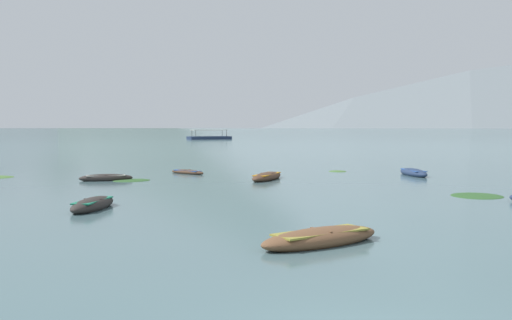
{
  "coord_description": "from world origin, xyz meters",
  "views": [
    {
      "loc": [
        -2.07,
        -7.75,
        3.21
      ],
      "look_at": [
        1.27,
        42.53,
        0.23
      ],
      "focal_mm": 40.05,
      "sensor_mm": 36.0,
      "label": 1
    }
  ],
  "objects_px": {
    "rowboat_1": "(187,172)",
    "rowboat_5": "(413,173)",
    "rowboat_4": "(106,178)",
    "rowboat_6": "(93,205)",
    "rowboat_3": "(321,238)",
    "ferry_0": "(209,137)",
    "rowboat_2": "(267,177)"
  },
  "relations": [
    {
      "from": "rowboat_1",
      "to": "rowboat_5",
      "type": "bearing_deg",
      "value": -9.13
    },
    {
      "from": "rowboat_4",
      "to": "rowboat_5",
      "type": "xyz_separation_m",
      "value": [
        19.37,
        2.25,
        0.02
      ]
    },
    {
      "from": "rowboat_6",
      "to": "rowboat_1",
      "type": "bearing_deg",
      "value": 80.4
    },
    {
      "from": "rowboat_3",
      "to": "rowboat_6",
      "type": "relative_size",
      "value": 1.16
    },
    {
      "from": "rowboat_1",
      "to": "rowboat_5",
      "type": "relative_size",
      "value": 0.7
    },
    {
      "from": "rowboat_1",
      "to": "ferry_0",
      "type": "distance_m",
      "value": 102.9
    },
    {
      "from": "rowboat_4",
      "to": "rowboat_6",
      "type": "bearing_deg",
      "value": -81.45
    },
    {
      "from": "rowboat_6",
      "to": "ferry_0",
      "type": "relative_size",
      "value": 0.31
    },
    {
      "from": "rowboat_3",
      "to": "rowboat_6",
      "type": "bearing_deg",
      "value": 137.02
    },
    {
      "from": "rowboat_1",
      "to": "rowboat_5",
      "type": "height_order",
      "value": "rowboat_5"
    },
    {
      "from": "rowboat_4",
      "to": "rowboat_6",
      "type": "distance_m",
      "value": 11.92
    },
    {
      "from": "rowboat_4",
      "to": "rowboat_5",
      "type": "relative_size",
      "value": 0.83
    },
    {
      "from": "rowboat_2",
      "to": "rowboat_4",
      "type": "bearing_deg",
      "value": -179.79
    },
    {
      "from": "rowboat_1",
      "to": "rowboat_2",
      "type": "relative_size",
      "value": 0.63
    },
    {
      "from": "rowboat_1",
      "to": "rowboat_4",
      "type": "relative_size",
      "value": 0.84
    },
    {
      "from": "rowboat_3",
      "to": "ferry_0",
      "type": "bearing_deg",
      "value": 92.26
    },
    {
      "from": "rowboat_2",
      "to": "rowboat_3",
      "type": "height_order",
      "value": "rowboat_3"
    },
    {
      "from": "ferry_0",
      "to": "rowboat_2",
      "type": "bearing_deg",
      "value": -87.27
    },
    {
      "from": "ferry_0",
      "to": "rowboat_3",
      "type": "bearing_deg",
      "value": -87.74
    },
    {
      "from": "rowboat_1",
      "to": "rowboat_3",
      "type": "height_order",
      "value": "rowboat_3"
    },
    {
      "from": "rowboat_5",
      "to": "ferry_0",
      "type": "xyz_separation_m",
      "value": [
        -14.94,
        105.28,
        0.27
      ]
    },
    {
      "from": "rowboat_1",
      "to": "rowboat_6",
      "type": "height_order",
      "value": "rowboat_6"
    },
    {
      "from": "rowboat_6",
      "to": "ferry_0",
      "type": "bearing_deg",
      "value": 88.72
    },
    {
      "from": "rowboat_6",
      "to": "ferry_0",
      "type": "distance_m",
      "value": 119.35
    },
    {
      "from": "rowboat_5",
      "to": "rowboat_6",
      "type": "xyz_separation_m",
      "value": [
        -17.6,
        -14.03,
        -0.0
      ]
    },
    {
      "from": "rowboat_2",
      "to": "rowboat_5",
      "type": "height_order",
      "value": "rowboat_5"
    },
    {
      "from": "rowboat_5",
      "to": "rowboat_2",
      "type": "bearing_deg",
      "value": -167.27
    },
    {
      "from": "rowboat_6",
      "to": "rowboat_3",
      "type": "bearing_deg",
      "value": -42.98
    },
    {
      "from": "rowboat_1",
      "to": "ferry_0",
      "type": "relative_size",
      "value": 0.24
    },
    {
      "from": "rowboat_1",
      "to": "rowboat_5",
      "type": "xyz_separation_m",
      "value": [
        14.82,
        -2.38,
        0.07
      ]
    },
    {
      "from": "rowboat_2",
      "to": "rowboat_5",
      "type": "bearing_deg",
      "value": 12.73
    },
    {
      "from": "rowboat_3",
      "to": "rowboat_6",
      "type": "distance_m",
      "value": 10.46
    }
  ]
}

